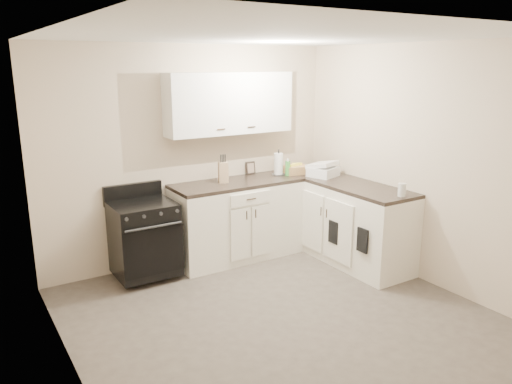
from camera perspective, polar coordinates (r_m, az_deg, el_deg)
floor at (r=4.79m, az=2.63°, el=-14.01°), size 3.60×3.60×0.00m
ceiling at (r=4.22m, az=3.03°, el=17.40°), size 3.60×3.60×0.00m
wall_back at (r=5.87m, az=-7.31°, el=4.21°), size 3.60×0.00×3.60m
wall_right at (r=5.55m, az=18.27°, el=3.00°), size 0.00×3.60×3.60m
wall_left at (r=3.65m, az=-21.06°, el=-2.95°), size 0.00×3.60×3.60m
wall_front at (r=3.10m, az=22.30°, el=-6.07°), size 3.60×0.00×3.60m
base_cabinets_back at (r=5.99m, az=-2.16°, el=-3.36°), size 1.55×0.60×0.90m
base_cabinets_right at (r=6.10m, az=9.74°, el=-3.25°), size 0.60×1.90×0.90m
countertop_back at (r=5.87m, az=-2.21°, el=1.02°), size 1.55×0.60×0.04m
countertop_right at (r=5.98m, az=9.93°, el=1.05°), size 0.60×1.90×0.04m
upper_cabinets at (r=5.86m, az=-3.04°, el=10.10°), size 1.55×0.30×0.70m
stove at (r=5.51m, az=-12.62°, el=-5.22°), size 0.65×0.56×0.79m
knife_block at (r=5.81m, az=-3.77°, el=2.27°), size 0.13×0.13×0.24m
paper_towel at (r=6.20m, az=2.58°, el=3.21°), size 0.12×0.12×0.27m
soap_bottle at (r=6.17m, az=3.64°, el=2.71°), size 0.08×0.08×0.18m
picture_frame at (r=6.24m, az=-0.63°, el=2.77°), size 0.13×0.04×0.16m
wicker_basket at (r=6.29m, az=4.63°, el=2.55°), size 0.32×0.23×0.10m
countertop_grill at (r=6.18m, az=7.68°, el=2.33°), size 0.40×0.39×0.12m
glass_jar at (r=5.41m, az=16.34°, el=0.24°), size 0.10×0.10×0.14m
oven_mitt_near at (r=5.41m, az=12.07°, el=-5.43°), size 0.02×0.15×0.26m
oven_mitt_far at (r=5.74m, az=8.84°, el=-4.57°), size 0.02×0.15×0.26m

